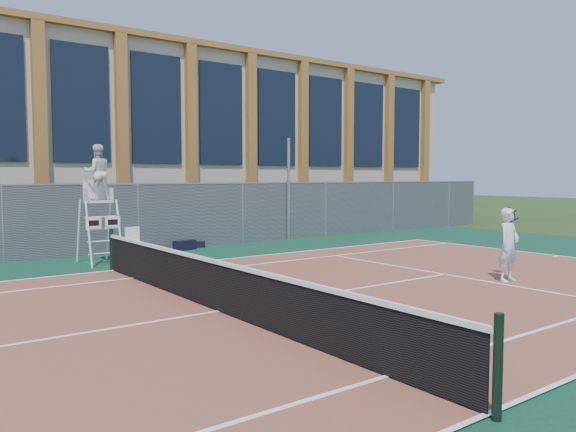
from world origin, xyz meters
TOP-DOWN VIEW (x-y plane):
  - ground at (0.00, 0.00)m, footprint 120.00×120.00m
  - apron at (0.00, 1.00)m, footprint 36.00×20.00m
  - tennis_court at (0.00, 0.00)m, footprint 23.77×10.97m
  - tennis_net at (0.00, 0.00)m, footprint 0.10×11.30m
  - fence at (0.00, 8.80)m, footprint 40.00×0.06m
  - hedge at (0.00, 10.00)m, footprint 40.00×1.40m
  - building at (0.00, 17.95)m, footprint 45.00×10.60m
  - steel_pole at (8.03, 8.70)m, footprint 0.12×0.12m
  - umpire_chair at (0.14, 7.05)m, footprint 0.95×1.45m
  - plastic_chair at (1.24, 7.29)m, footprint 0.45×0.45m
  - sports_bag_near at (3.36, 8.23)m, footprint 0.81×0.46m
  - sports_bag_far at (4.02, 8.60)m, footprint 0.56×0.47m
  - tennis_player at (6.82, -1.45)m, footprint 0.96×0.66m

SIDE VIEW (x-z plane):
  - ground at x=0.00m, z-range 0.00..0.00m
  - apron at x=0.00m, z-range 0.00..0.01m
  - tennis_court at x=0.00m, z-range 0.01..0.03m
  - sports_bag_far at x=4.02m, z-range 0.01..0.22m
  - sports_bag_near at x=3.36m, z-range 0.01..0.34m
  - tennis_net at x=0.00m, z-range -0.01..1.09m
  - plastic_chair at x=1.24m, z-range 0.09..1.04m
  - tennis_player at x=6.82m, z-range 0.03..1.74m
  - fence at x=0.00m, z-range 0.00..2.20m
  - hedge at x=0.00m, z-range 0.00..2.20m
  - steel_pole at x=8.03m, z-range 0.00..3.94m
  - umpire_chair at x=0.14m, z-range 0.78..4.17m
  - building at x=0.00m, z-range 0.03..8.26m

